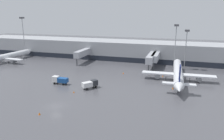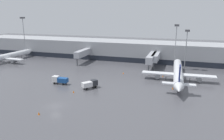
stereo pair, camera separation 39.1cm
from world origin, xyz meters
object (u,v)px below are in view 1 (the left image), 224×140
service_truck_1 (90,84)px  apron_light_mast_2 (23,26)px  traffic_cone_2 (163,76)px  traffic_cone_3 (173,88)px  traffic_cone_1 (123,73)px  parked_jet_1 (178,73)px  apron_light_mast_0 (187,38)px  traffic_cone_0 (39,114)px  parked_jet_0 (4,57)px  service_truck_0 (60,80)px  traffic_cone_4 (74,92)px  apron_light_mast_1 (176,34)px

service_truck_1 → apron_light_mast_2: 64.28m
service_truck_1 → traffic_cone_2: size_ratio=7.43×
service_truck_1 → traffic_cone_3: size_ratio=7.57×
traffic_cone_1 → apron_light_mast_2: bearing=164.4°
parked_jet_1 → apron_light_mast_2: apron_light_mast_2 is taller
service_truck_1 → apron_light_mast_0: bearing=-1.9°
traffic_cone_0 → apron_light_mast_0: (32.12, 53.62, 12.74)m
parked_jet_0 → parked_jet_1: size_ratio=0.95×
parked_jet_0 → service_truck_0: bearing=-112.1°
traffic_cone_0 → apron_light_mast_2: apron_light_mast_2 is taller
service_truck_0 → parked_jet_0: bearing=-26.6°
apron_light_mast_2 → traffic_cone_0: bearing=-49.4°
parked_jet_1 → traffic_cone_3: parked_jet_1 is taller
traffic_cone_3 → apron_light_mast_2: 82.96m
service_truck_1 → traffic_cone_4: service_truck_1 is taller
service_truck_0 → traffic_cone_3: size_ratio=8.05×
traffic_cone_3 → apron_light_mast_0: size_ratio=0.04×
parked_jet_1 → service_truck_0: bearing=110.9°
service_truck_0 → traffic_cone_3: 36.26m
traffic_cone_4 → apron_light_mast_1: (26.90, 38.47, 14.15)m
traffic_cone_2 → apron_light_mast_2: bearing=167.8°
traffic_cone_1 → parked_jet_1: bearing=-7.9°
service_truck_1 → traffic_cone_3: 25.57m
parked_jet_1 → traffic_cone_4: (-28.82, -21.60, -2.41)m
service_truck_1 → traffic_cone_2: 28.47m
traffic_cone_4 → apron_light_mast_0: size_ratio=0.04×
service_truck_1 → apron_light_mast_1: bearing=2.6°
parked_jet_0 → traffic_cone_2: size_ratio=55.69×
service_truck_1 → traffic_cone_4: 6.10m
traffic_cone_1 → traffic_cone_3: (18.95, -12.36, 0.04)m
parked_jet_1 → apron_light_mast_1: apron_light_mast_1 is taller
traffic_cone_4 → apron_light_mast_0: 51.02m
service_truck_0 → traffic_cone_1: bearing=-132.9°
service_truck_0 → traffic_cone_0: service_truck_0 is taller
traffic_cone_0 → service_truck_0: bearing=108.3°
traffic_cone_1 → apron_light_mast_0: apron_light_mast_0 is taller
service_truck_0 → apron_light_mast_2: size_ratio=0.25×
parked_jet_0 → service_truck_1: 56.60m
traffic_cone_3 → apron_light_mast_0: 29.50m
traffic_cone_4 → apron_light_mast_1: 49.02m
traffic_cone_0 → apron_light_mast_2: bearing=130.6°
traffic_cone_0 → traffic_cone_3: 39.57m
service_truck_0 → traffic_cone_4: 10.14m
traffic_cone_2 → service_truck_1: bearing=-136.2°
apron_light_mast_1 → parked_jet_1: bearing=-83.5°
traffic_cone_4 → traffic_cone_3: bearing=23.5°
service_truck_0 → traffic_cone_0: 22.40m
service_truck_0 → traffic_cone_4: size_ratio=8.70×
service_truck_1 → traffic_cone_2: service_truck_1 is taller
service_truck_0 → traffic_cone_4: (8.08, -6.02, -1.18)m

